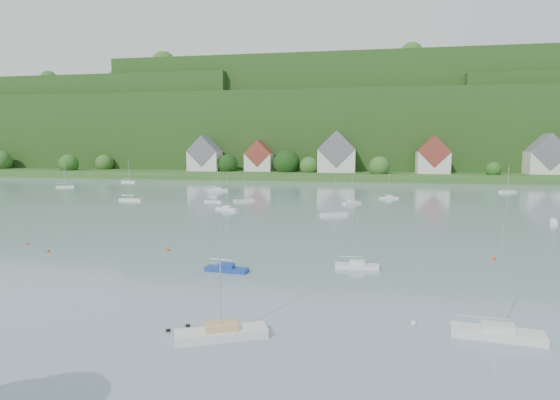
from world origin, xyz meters
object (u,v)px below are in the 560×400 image
near_sailboat_1 (227,268)px  near_sailboat_3 (357,265)px  near_sailboat_2 (221,332)px  near_sailboat_4 (497,332)px

near_sailboat_1 → near_sailboat_3: near_sailboat_3 is taller
near_sailboat_1 → near_sailboat_3: (15.26, 4.21, 0.00)m
near_sailboat_2 → near_sailboat_4: 21.57m
near_sailboat_1 → near_sailboat_2: (5.11, -18.36, 0.08)m
near_sailboat_3 → near_sailboat_4: size_ratio=0.77×
near_sailboat_2 → near_sailboat_1: bearing=81.2°
near_sailboat_3 → near_sailboat_2: bearing=-115.5°
near_sailboat_4 → near_sailboat_3: bearing=127.6°
near_sailboat_1 → near_sailboat_4: (26.33, -14.53, 0.06)m
near_sailboat_3 → near_sailboat_4: 21.76m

